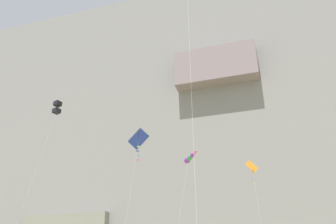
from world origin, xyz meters
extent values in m
cube|color=gray|center=(0.00, 64.35, 33.12)|extent=(180.00, 20.95, 66.24)
cube|color=gray|center=(0.00, 52.77, 42.86)|extent=(15.56, 3.63, 7.37)
cube|color=orange|center=(5.57, 39.04, 18.23)|extent=(1.49, 1.09, 1.75)
cylinder|color=black|center=(5.57, 39.04, 18.23)|extent=(0.45, 0.35, 1.40)
cube|color=#8CCC33|center=(5.60, 39.04, 17.56)|extent=(0.17, 0.16, 0.11)
cube|color=orange|center=(5.62, 39.04, 17.18)|extent=(0.11, 0.20, 0.11)
cube|color=blue|center=(5.58, 39.04, 16.81)|extent=(0.10, 0.21, 0.11)
cube|color=teal|center=(5.61, 39.04, 16.44)|extent=(0.14, 0.19, 0.11)
cube|color=yellow|center=(5.59, 39.04, 16.06)|extent=(0.15, 0.18, 0.11)
cube|color=black|center=(-21.21, 34.98, 29.19)|extent=(1.17, 1.17, 0.65)
cube|color=black|center=(-21.21, 34.98, 28.00)|extent=(1.17, 1.17, 0.65)
cylinder|color=black|center=(-20.79, 34.98, 28.60)|extent=(0.03, 0.03, 1.76)
cylinder|color=black|center=(-21.63, 34.98, 28.60)|extent=(0.03, 0.03, 1.76)
cylinder|color=silver|center=(-22.35, 32.78, 13.90)|extent=(2.30, 4.41, 27.55)
cylinder|color=silver|center=(4.27, 12.51, 16.77)|extent=(0.52, 1.19, 33.29)
cube|color=navy|center=(-6.57, 31.21, 20.32)|extent=(2.66, 0.36, 2.64)
cylinder|color=black|center=(-6.57, 31.21, 20.32)|extent=(0.13, 0.44, 2.16)
cube|color=#8CCC33|center=(-6.54, 31.21, 19.33)|extent=(0.31, 0.04, 0.16)
cube|color=navy|center=(-6.63, 31.21, 18.78)|extent=(0.31, 0.12, 0.16)
cube|color=teal|center=(-6.50, 31.21, 18.23)|extent=(0.31, 0.03, 0.16)
cube|color=#CC3399|center=(-6.53, 31.21, 17.69)|extent=(0.31, 0.09, 0.16)
ellipsoid|color=purple|center=(-1.71, 35.17, 18.49)|extent=(1.17, 1.31, 0.85)
ellipsoid|color=green|center=(-1.14, 34.08, 18.37)|extent=(1.04, 1.23, 0.71)
ellipsoid|color=purple|center=(-0.57, 33.00, 18.25)|extent=(0.91, 1.16, 0.57)
ellipsoid|color=pink|center=(0.01, 31.91, 18.13)|extent=(0.79, 1.08, 0.44)
camera|label=1|loc=(8.50, -5.83, 3.82)|focal=39.11mm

